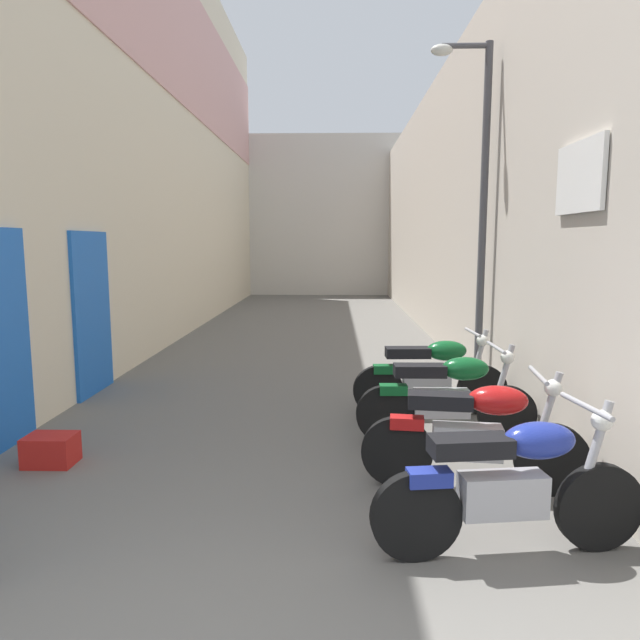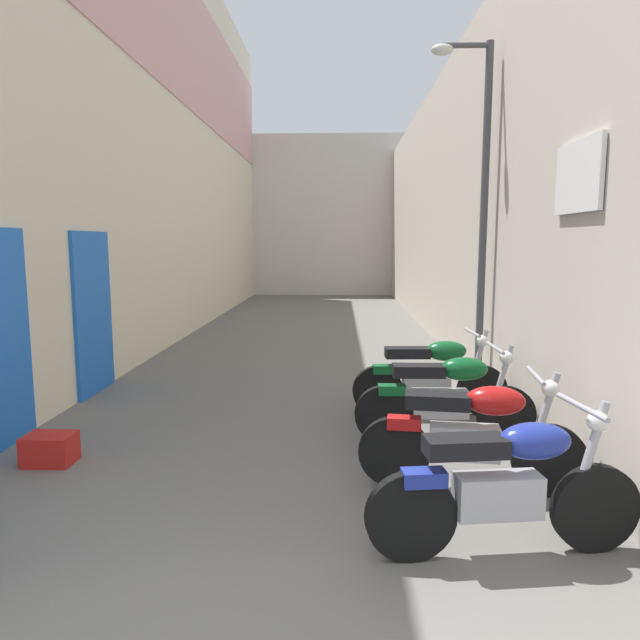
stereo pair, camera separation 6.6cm
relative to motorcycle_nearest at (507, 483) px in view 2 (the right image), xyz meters
name	(u,v)px [view 2 (the right image)]	position (x,y,z in m)	size (l,w,h in m)	color
ground_plane	(302,356)	(-1.76, 6.63, -0.50)	(36.41, 36.41, 0.00)	#66635E
building_left	(168,123)	(-4.66, 8.59, 4.01)	(0.45, 20.41, 8.93)	beige
building_right	(447,210)	(1.14, 8.62, 2.23)	(0.45, 20.41, 5.47)	beige
building_far_end	(323,217)	(-1.76, 19.83, 2.59)	(8.41, 2.00, 6.17)	beige
motorcycle_nearest	(507,483)	(0.00, 0.00, 0.00)	(1.85, 0.58, 1.04)	black
motorcycle_second	(472,433)	(0.00, 0.99, 0.00)	(1.85, 0.58, 1.04)	black
motorcycle_third	(446,396)	(0.00, 2.14, 0.00)	(1.85, 0.58, 1.04)	black
motorcycle_fourth	(431,374)	(0.00, 3.11, 0.00)	(1.85, 0.58, 1.04)	black
plastic_crate	(50,449)	(-3.79, 1.46, -0.36)	(0.44, 0.32, 0.28)	red
street_lamp	(477,194)	(0.70, 4.08, 2.18)	(0.79, 0.18, 4.57)	#47474C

